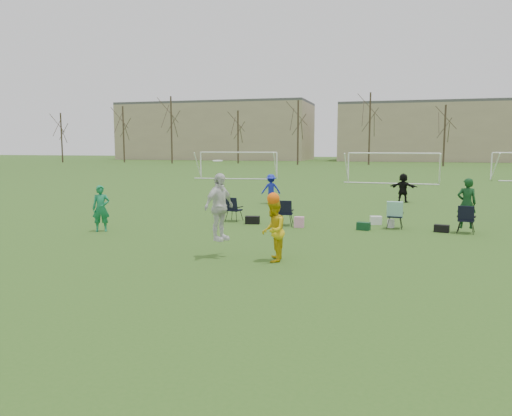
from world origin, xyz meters
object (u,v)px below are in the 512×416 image
(fielder_black, at_px, (403,188))
(fielder_green_near, at_px, (101,208))
(fielder_blue, at_px, (271,189))
(goal_left, at_px, (238,157))
(goal_mid, at_px, (393,159))
(center_contest, at_px, (245,218))

(fielder_black, bearing_deg, fielder_green_near, 61.25)
(fielder_blue, bearing_deg, fielder_green_near, 48.02)
(goal_left, height_order, goal_mid, same)
(goal_left, bearing_deg, fielder_blue, -72.70)
(fielder_black, relative_size, goal_left, 0.21)
(fielder_black, bearing_deg, goal_mid, -76.43)
(fielder_blue, bearing_deg, goal_left, -89.12)
(fielder_black, bearing_deg, goal_left, -38.23)
(goal_left, bearing_deg, fielder_green_near, -86.62)
(fielder_green_near, distance_m, fielder_black, 16.13)
(center_contest, bearing_deg, goal_left, 107.99)
(center_contest, height_order, goal_mid, center_contest)
(fielder_blue, xyz_separation_m, goal_mid, (5.97, 17.58, 1.16))
(fielder_green_near, distance_m, fielder_blue, 10.52)
(fielder_green_near, relative_size, fielder_blue, 1.06)
(fielder_blue, xyz_separation_m, center_contest, (2.44, -12.65, 0.35))
(center_contest, height_order, goal_left, center_contest)
(goal_mid, bearing_deg, center_contest, -92.66)
(center_contest, distance_m, goal_mid, 30.45)
(fielder_green_near, distance_m, goal_left, 29.77)
(fielder_black, xyz_separation_m, goal_mid, (-0.66, 15.04, 1.15))
(center_contest, xyz_separation_m, goal_mid, (3.53, 30.23, 0.81))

